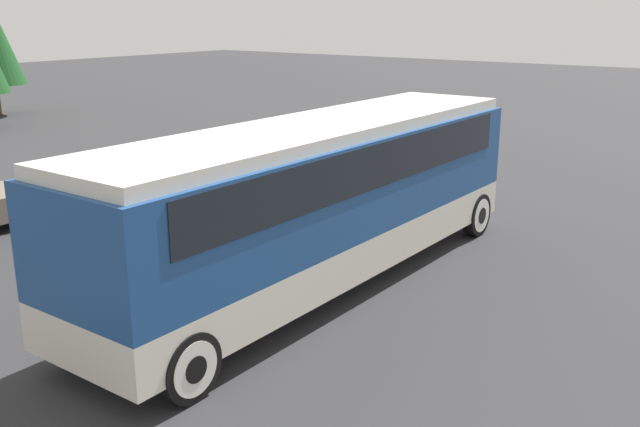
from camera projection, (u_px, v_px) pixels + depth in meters
ground_plane at (320, 283)px, 13.84m from camera, size 120.00×120.00×0.00m
tour_bus at (323, 188)px, 13.39m from camera, size 10.96×2.56×3.15m
parked_car_near at (144, 207)px, 16.62m from camera, size 4.29×1.96×1.36m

